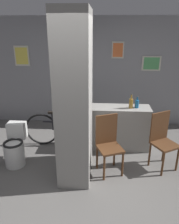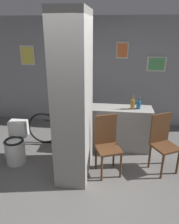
{
  "view_description": "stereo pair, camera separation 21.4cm",
  "coord_description": "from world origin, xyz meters",
  "views": [
    {
      "loc": [
        0.37,
        -2.7,
        2.35
      ],
      "look_at": [
        0.15,
        0.88,
        0.95
      ],
      "focal_mm": 35.0,
      "sensor_mm": 36.0,
      "label": 1
    },
    {
      "loc": [
        0.58,
        -2.68,
        2.35
      ],
      "look_at": [
        0.15,
        0.88,
        0.95
      ],
      "focal_mm": 35.0,
      "sensor_mm": 36.0,
      "label": 2
    }
  ],
  "objects": [
    {
      "name": "pillar_center",
      "position": [
        -0.06,
        0.48,
        1.3
      ],
      "size": [
        0.52,
        0.96,
        2.6
      ],
      "color": "gray",
      "rests_on": "ground_plane"
    },
    {
      "name": "toilet",
      "position": [
        -1.19,
        0.64,
        0.32
      ],
      "size": [
        0.36,
        0.52,
        0.73
      ],
      "color": "silver",
      "rests_on": "ground_plane"
    },
    {
      "name": "chair_by_doorway",
      "position": [
        1.42,
        0.72,
        0.55
      ],
      "size": [
        0.52,
        0.52,
        1.01
      ],
      "rotation": [
        0.0,
        0.0,
        0.51
      ],
      "color": "#4C2D19",
      "rests_on": "ground_plane"
    },
    {
      "name": "bicycle",
      "position": [
        -0.41,
        1.35,
        0.36
      ],
      "size": [
        1.65,
        0.42,
        0.75
      ],
      "color": "black",
      "rests_on": "ground_plane"
    },
    {
      "name": "wall_back",
      "position": [
        0.0,
        2.63,
        1.3
      ],
      "size": [
        8.0,
        0.09,
        2.6
      ],
      "color": "gray",
      "rests_on": "ground_plane"
    },
    {
      "name": "bottle_short",
      "position": [
        1.04,
        1.34,
        0.97
      ],
      "size": [
        0.08,
        0.08,
        0.24
      ],
      "color": "#19598C",
      "rests_on": "counter_shelf"
    },
    {
      "name": "chair_near_pillar",
      "position": [
        0.48,
        0.54,
        0.55
      ],
      "size": [
        0.5,
        0.5,
        1.01
      ],
      "rotation": [
        0.0,
        0.0,
        0.39
      ],
      "color": "#4C2D19",
      "rests_on": "ground_plane"
    },
    {
      "name": "counter_shelf",
      "position": [
        0.68,
        1.35,
        0.44
      ],
      "size": [
        1.27,
        0.44,
        0.88
      ],
      "color": "gray",
      "rests_on": "ground_plane"
    },
    {
      "name": "bottle_tall",
      "position": [
        0.92,
        1.31,
        0.99
      ],
      "size": [
        0.08,
        0.08,
        0.29
      ],
      "color": "olive",
      "rests_on": "counter_shelf"
    },
    {
      "name": "ground_plane",
      "position": [
        0.0,
        0.0,
        0.0
      ],
      "size": [
        14.0,
        14.0,
        0.0
      ],
      "primitive_type": "plane",
      "color": "#5B5956"
    }
  ]
}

